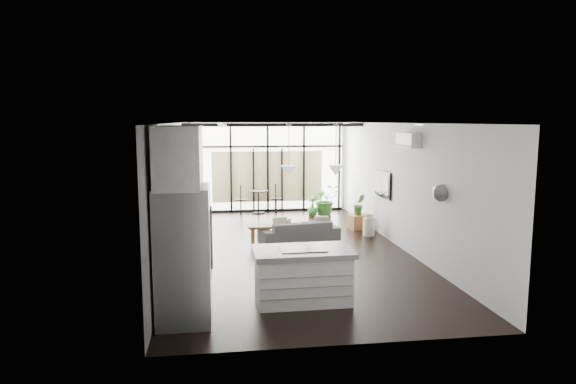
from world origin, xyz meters
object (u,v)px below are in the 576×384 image
object	(u,v)px
pouf	(282,225)
tv	(383,184)
island	(303,275)
milk_can	(369,224)
fridge	(183,254)
console_bench	(278,235)
sofa	(299,228)

from	to	relation	value
pouf	tv	world-z (taller)	tv
island	milk_can	xyz separation A→B (m)	(2.43, 4.42, -0.14)
fridge	console_bench	xyz separation A→B (m)	(1.89, 4.37, -0.75)
sofa	tv	xyz separation A→B (m)	(2.17, 0.48, 0.94)
console_bench	milk_can	xyz separation A→B (m)	(2.35, 0.58, 0.06)
island	console_bench	xyz separation A→B (m)	(0.08, 3.84, -0.20)
pouf	milk_can	bearing A→B (deg)	-19.12
fridge	milk_can	distance (m)	6.55
island	tv	bearing A→B (deg)	57.01
pouf	tv	size ratio (longest dim) A/B	0.41
island	tv	size ratio (longest dim) A/B	1.42
console_bench	tv	bearing A→B (deg)	10.07
console_bench	tv	xyz separation A→B (m)	(2.66, 0.51, 1.07)
sofa	pouf	xyz separation A→B (m)	(-0.23, 1.28, -0.18)
island	console_bench	distance (m)	3.84
console_bench	tv	size ratio (longest dim) A/B	1.28
fridge	pouf	world-z (taller)	fridge
fridge	tv	xyz separation A→B (m)	(4.54, 4.87, 0.33)
island	pouf	distance (m)	5.16
island	milk_can	bearing A→B (deg)	60.45
console_bench	milk_can	size ratio (longest dim) A/B	2.47
fridge	milk_can	bearing A→B (deg)	49.44
pouf	sofa	bearing A→B (deg)	-79.90
fridge	sofa	bearing A→B (deg)	61.61
fridge	milk_can	world-z (taller)	fridge
milk_can	sofa	bearing A→B (deg)	-163.39
pouf	tv	xyz separation A→B (m)	(2.40, -0.80, 1.12)
pouf	milk_can	world-z (taller)	milk_can
pouf	tv	distance (m)	2.76
console_bench	sofa	bearing A→B (deg)	2.52
sofa	pouf	world-z (taller)	sofa
pouf	island	bearing A→B (deg)	-93.78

